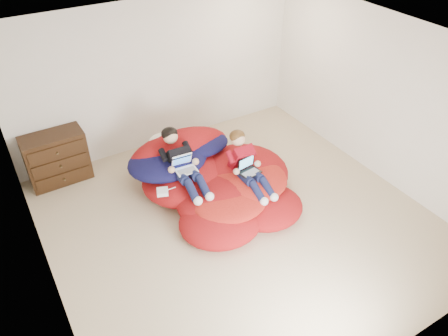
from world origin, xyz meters
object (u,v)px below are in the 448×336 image
older_boy (181,160)px  laptop_white (184,166)px  laptop_black (248,168)px  younger_boy (246,162)px  dresser (57,158)px  beanbag_pile (214,180)px

older_boy → laptop_white: 0.12m
older_boy → laptop_black: bearing=-35.1°
laptop_white → laptop_black: (0.80, -0.44, -0.06)m
older_boy → younger_boy: size_ratio=1.17×
laptop_black → dresser: bearing=140.1°
older_boy → laptop_white: bearing=-90.0°
beanbag_pile → laptop_white: 0.57m
dresser → laptop_black: dresser is taller
older_boy → younger_boy: 0.94m
dresser → older_boy: size_ratio=0.77×
laptop_white → younger_boy: bearing=-25.6°
laptop_white → laptop_black: laptop_white is taller
dresser → beanbag_pile: size_ratio=0.39×
older_boy → laptop_white: (-0.00, -0.12, -0.04)m
dresser → laptop_black: size_ratio=2.87×
laptop_white → laptop_black: size_ratio=0.97×
dresser → younger_boy: (2.27, -1.84, 0.22)m
beanbag_pile → laptop_white: laptop_white is taller
beanbag_pile → younger_boy: bearing=-38.6°
beanbag_pile → younger_boy: (0.37, -0.30, 0.37)m
older_boy → laptop_black: size_ratio=3.72×
beanbag_pile → younger_boy: size_ratio=2.32×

